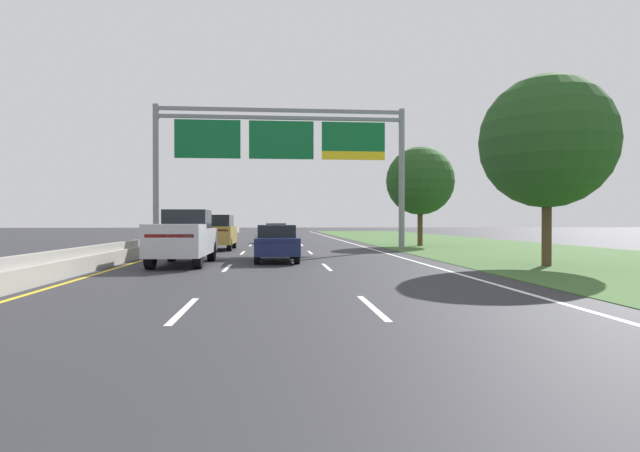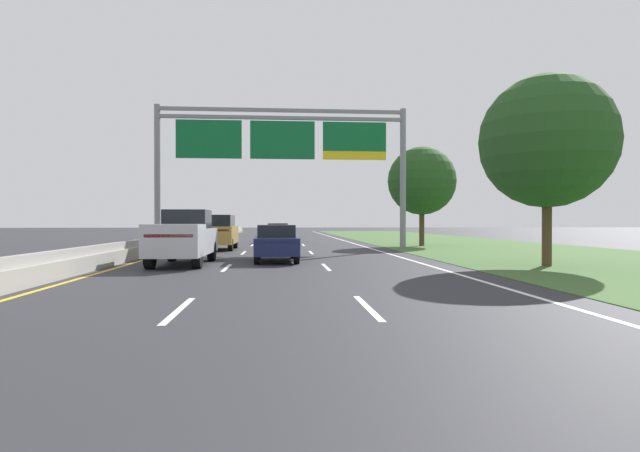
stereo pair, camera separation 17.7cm
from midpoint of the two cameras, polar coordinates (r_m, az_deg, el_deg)
The scene contains 11 objects.
ground_plane at distance 34.56m, azimuth -4.61°, elevation -2.34°, with size 220.00×220.00×0.00m, color #2B2B30.
lane_striping at distance 34.10m, azimuth -4.61°, elevation -2.37°, with size 11.96×106.00×0.01m.
grass_verge_right at distance 37.27m, azimuth 17.39°, elevation -2.14°, with size 14.00×110.00×0.02m, color #3D602D.
median_barrier_concrete at distance 35.17m, azimuth -15.43°, elevation -1.73°, with size 0.60×110.00×0.85m.
overhead_sign_gantry at distance 30.84m, azimuth -4.05°, elevation 8.78°, with size 15.06×0.42×8.61m.
pickup_truck_silver at distance 21.02m, azimuth -14.78°, elevation -1.26°, with size 2.04×5.42×2.20m.
car_gold_left_lane_suv at distance 31.53m, azimuth -11.04°, elevation -0.63°, with size 1.92×4.71×2.11m.
car_navy_centre_lane_sedan at distance 22.04m, azimuth -4.71°, elevation -1.83°, with size 1.91×4.44×1.57m.
car_blue_centre_lane_sedan at distance 41.23m, azimuth -4.59°, elevation -0.74°, with size 1.92×4.44×1.57m.
roadside_tree_near at distance 21.46m, azimuth 24.32°, elevation 8.63°, with size 5.07×5.07×7.31m.
roadside_tree_mid at distance 36.38m, azimuth 11.48°, elevation 4.97°, with size 4.76×4.76×6.94m.
Camera 2 is at (0.09, 0.47, 1.72)m, focal length 28.56 mm.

